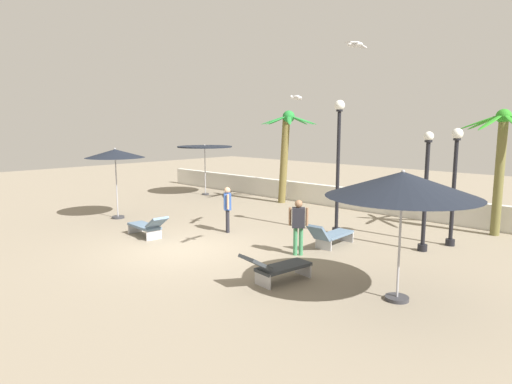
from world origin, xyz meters
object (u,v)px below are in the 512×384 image
(patio_umbrella_1, at_px, (403,185))
(lamp_post_0, at_px, (426,189))
(lamp_post_1, at_px, (338,156))
(guest_0, at_px, (298,222))
(palm_tree_1, at_px, (286,145))
(patio_umbrella_2, at_px, (205,148))
(lounge_chair_2, at_px, (276,267))
(patio_umbrella_0, at_px, (115,154))
(lamp_post_2, at_px, (454,178))
(seagull_0, at_px, (296,97))
(seagull_1, at_px, (355,44))
(lounge_chair_0, at_px, (148,226))
(palm_tree_0, at_px, (501,155))
(guest_1, at_px, (227,205))
(lounge_chair_1, at_px, (331,235))

(patio_umbrella_1, distance_m, lamp_post_0, 4.29)
(lamp_post_1, distance_m, guest_0, 3.49)
(lamp_post_1, bearing_deg, palm_tree_1, 147.05)
(patio_umbrella_2, distance_m, lounge_chair_2, 13.96)
(patio_umbrella_0, distance_m, lamp_post_2, 12.30)
(patio_umbrella_1, height_order, seagull_0, seagull_0)
(seagull_1, bearing_deg, lamp_post_0, 84.44)
(palm_tree_1, relative_size, lamp_post_0, 1.24)
(patio_umbrella_2, relative_size, palm_tree_1, 0.66)
(lamp_post_2, distance_m, seagull_0, 5.41)
(patio_umbrella_1, relative_size, lounge_chair_0, 1.67)
(guest_0, height_order, seagull_0, seagull_0)
(palm_tree_1, bearing_deg, lounge_chair_0, -83.21)
(palm_tree_0, relative_size, seagull_1, 4.04)
(lamp_post_1, bearing_deg, guest_0, -76.83)
(patio_umbrella_0, distance_m, guest_1, 5.37)
(seagull_0, bearing_deg, guest_1, -161.52)
(lounge_chair_1, xyz_separation_m, guest_1, (-3.69, -0.90, 0.57))
(lounge_chair_1, xyz_separation_m, seagull_1, (1.88, -1.94, 5.17))
(lamp_post_2, distance_m, guest_0, 5.08)
(patio_umbrella_2, distance_m, lamp_post_1, 10.13)
(lamp_post_1, height_order, seagull_1, seagull_1)
(patio_umbrella_2, relative_size, lamp_post_0, 0.81)
(patio_umbrella_1, distance_m, guest_1, 7.49)
(lounge_chair_1, relative_size, guest_1, 1.20)
(lamp_post_0, distance_m, lounge_chair_2, 5.44)
(patio_umbrella_0, height_order, palm_tree_1, palm_tree_1)
(patio_umbrella_0, height_order, lounge_chair_0, patio_umbrella_0)
(patio_umbrella_1, relative_size, lamp_post_1, 0.70)
(patio_umbrella_1, bearing_deg, lamp_post_1, 136.52)
(lounge_chair_0, relative_size, seagull_1, 1.81)
(patio_umbrella_2, xyz_separation_m, lamp_post_1, (9.87, -2.31, 0.19))
(lamp_post_2, distance_m, guest_1, 7.34)
(patio_umbrella_0, distance_m, patio_umbrella_2, 6.65)
(lamp_post_1, distance_m, lounge_chair_0, 6.80)
(lounge_chair_0, height_order, seagull_1, seagull_1)
(lamp_post_0, relative_size, lounge_chair_1, 1.85)
(lamp_post_0, height_order, guest_1, lamp_post_0)
(patio_umbrella_2, xyz_separation_m, lounge_chair_0, (5.69, -7.16, -2.09))
(seagull_0, bearing_deg, lamp_post_1, 74.81)
(lounge_chair_1, xyz_separation_m, lounge_chair_2, (0.90, -3.52, 0.02))
(patio_umbrella_1, distance_m, seagull_1, 3.48)
(patio_umbrella_0, relative_size, patio_umbrella_2, 0.98)
(lounge_chair_2, bearing_deg, lounge_chair_0, 177.47)
(lounge_chair_2, bearing_deg, palm_tree_0, 75.41)
(lounge_chair_0, bearing_deg, palm_tree_1, 96.79)
(palm_tree_0, distance_m, lounge_chair_1, 6.46)
(lamp_post_0, bearing_deg, lounge_chair_2, -104.54)
(lamp_post_2, distance_m, lounge_chair_2, 6.71)
(guest_1, bearing_deg, seagull_0, 18.48)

